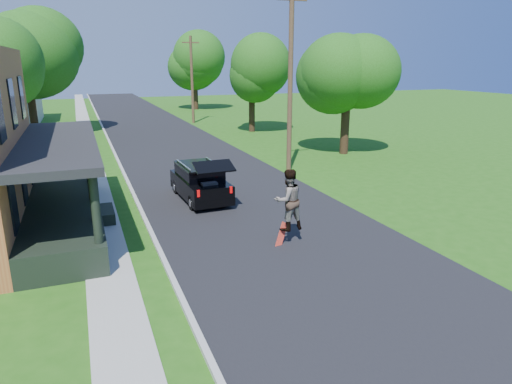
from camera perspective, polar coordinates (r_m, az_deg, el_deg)
name	(u,v)px	position (r m, az deg, el deg)	size (l,w,h in m)	color
ground	(308,261)	(13.86, 6.56, -8.51)	(140.00, 140.00, 0.00)	#205811
street	(174,148)	(32.21, -10.17, 5.45)	(8.00, 120.00, 0.02)	black
curb	(114,152)	(31.70, -17.38, 4.81)	(0.15, 120.00, 0.12)	#AEADA8
sidewalk	(89,154)	(31.65, -20.18, 4.54)	(1.30, 120.00, 0.03)	#9F9E96
black_suv	(200,182)	(19.65, -6.98, 1.24)	(1.83, 4.40, 2.02)	black
skateboarder	(288,200)	(14.60, 4.05, -0.99)	(1.06, 0.87, 2.01)	black
skateboard	(281,236)	(14.88, 3.20, -5.48)	(0.59, 0.36, 0.82)	#A71E0E
tree_left_far	(24,49)	(41.34, -27.02, 15.67)	(8.33, 8.46, 10.55)	black
tree_right_near	(347,67)	(29.72, 11.34, 15.09)	(6.47, 6.23, 8.35)	black
tree_right_mid	(251,67)	(39.04, -0.58, 15.36)	(6.36, 6.53, 8.03)	black
tree_right_far	(194,59)	(58.66, -7.76, 16.15)	(6.24, 6.16, 9.42)	black
utility_pole_near	(290,80)	(24.50, 4.32, 13.76)	(1.61, 0.28, 9.32)	#44301F
utility_pole_far	(192,79)	(45.29, -8.01, 13.84)	(1.63, 0.27, 8.10)	#44301F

